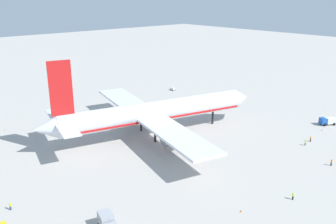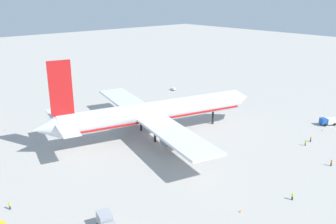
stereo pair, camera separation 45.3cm
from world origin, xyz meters
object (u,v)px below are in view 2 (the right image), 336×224
object	(u,v)px
ground_worker_4	(10,206)
traffic_cone_1	(240,211)
ground_worker_3	(331,163)
service_truck_0	(328,121)
airliner	(152,113)
baggage_cart_0	(173,89)
traffic_cone_3	(5,129)
ground_worker_1	(311,139)
traffic_cone_4	(322,130)
service_truck_4	(106,222)
ground_worker_0	(292,196)
ground_worker_2	(305,143)

from	to	relation	value
ground_worker_4	traffic_cone_1	distance (m)	46.06
ground_worker_3	ground_worker_4	size ratio (longest dim) A/B	0.99
ground_worker_4	service_truck_0	bearing A→B (deg)	-10.91
airliner	baggage_cart_0	bearing A→B (deg)	41.47
airliner	traffic_cone_3	size ratio (longest dim) A/B	126.39
ground_worker_1	traffic_cone_4	bearing A→B (deg)	10.30
service_truck_4	baggage_cart_0	distance (m)	101.78
ground_worker_3	traffic_cone_3	world-z (taller)	ground_worker_3
service_truck_0	ground_worker_0	world-z (taller)	service_truck_0
airliner	ground_worker_1	world-z (taller)	airliner
service_truck_4	ground_worker_1	bearing A→B (deg)	-3.01
ground_worker_1	traffic_cone_4	size ratio (longest dim) A/B	3.01
ground_worker_3	traffic_cone_3	xyz separation A→B (m)	(-53.11, 79.76, -0.61)
ground_worker_2	service_truck_0	bearing A→B (deg)	10.35
ground_worker_4	service_truck_4	bearing A→B (deg)	-59.23
ground_worker_3	traffic_cone_4	world-z (taller)	ground_worker_3
airliner	ground_worker_0	world-z (taller)	airliner
traffic_cone_1	traffic_cone_4	size ratio (longest dim) A/B	1.00
ground_worker_3	traffic_cone_4	distance (m)	25.63
airliner	ground_worker_0	distance (m)	48.22
airliner	service_truck_0	world-z (taller)	airliner
baggage_cart_0	traffic_cone_3	world-z (taller)	baggage_cart_0
ground_worker_4	traffic_cone_1	size ratio (longest dim) A/B	3.19
baggage_cart_0	ground_worker_2	distance (m)	72.11
airliner	service_truck_4	size ratio (longest dim) A/B	12.86
ground_worker_2	ground_worker_4	size ratio (longest dim) A/B	0.95
airliner	traffic_cone_1	size ratio (longest dim) A/B	126.39
service_truck_4	traffic_cone_1	world-z (taller)	service_truck_4
baggage_cart_0	traffic_cone_3	size ratio (longest dim) A/B	5.35
traffic_cone_3	baggage_cart_0	bearing A→B (deg)	1.61
baggage_cart_0	service_truck_0	bearing A→B (deg)	-82.89
traffic_cone_1	traffic_cone_4	distance (m)	56.39
ground_worker_0	traffic_cone_4	world-z (taller)	ground_worker_0
ground_worker_2	traffic_cone_4	xyz separation A→B (m)	(14.79, 2.44, -0.57)
service_truck_4	ground_worker_1	distance (m)	67.40
ground_worker_3	service_truck_4	bearing A→B (deg)	165.22
service_truck_4	traffic_cone_4	world-z (taller)	service_truck_4
service_truck_4	traffic_cone_1	bearing A→B (deg)	-28.68
ground_worker_2	ground_worker_4	bearing A→B (deg)	163.24
ground_worker_4	traffic_cone_4	bearing A→B (deg)	-12.62
ground_worker_3	traffic_cone_1	world-z (taller)	ground_worker_3
airliner	ground_worker_1	bearing A→B (deg)	-47.53
ground_worker_0	service_truck_4	bearing A→B (deg)	154.08
ground_worker_2	traffic_cone_3	world-z (taller)	ground_worker_2
ground_worker_1	ground_worker_4	bearing A→B (deg)	164.30
service_truck_0	ground_worker_1	size ratio (longest dim) A/B	3.46
service_truck_4	ground_worker_1	xyz separation A→B (m)	(67.30, -3.54, -0.81)
ground_worker_1	traffic_cone_1	distance (m)	45.20
airliner	traffic_cone_3	bearing A→B (deg)	133.67
service_truck_4	ground_worker_0	distance (m)	38.78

